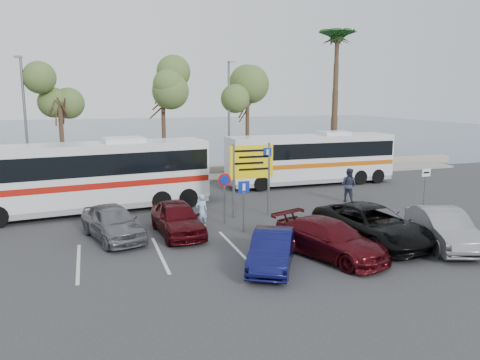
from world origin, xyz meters
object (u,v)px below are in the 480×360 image
object	(u,v)px
car_silver_b	(443,228)
car_silver_a	(113,222)
car_maroon	(330,239)
pedestrian_near	(202,211)
street_lamp_right	(229,114)
car_red	(177,218)
pedestrian_far	(349,185)
direction_sign	(252,167)
suv_black	(371,225)
car_blue	(272,249)
coach_bus_left	(89,179)
coach_bus_right	(310,160)
street_lamp_left	(25,116)

from	to	relation	value
car_silver_b	car_silver_a	bearing A→B (deg)	176.03
car_maroon	pedestrian_near	world-z (taller)	pedestrian_near
street_lamp_right	car_red	xyz separation A→B (m)	(-6.00, -12.20, -3.88)
car_maroon	pedestrian_far	distance (m)	9.44
direction_sign	pedestrian_far	bearing A→B (deg)	12.34
street_lamp_right	suv_black	xyz separation A→B (m)	(1.20, -15.74, -3.85)
car_blue	car_maroon	distance (m)	2.42
street_lamp_right	car_silver_b	bearing A→B (deg)	-78.06
coach_bus_left	car_silver_a	world-z (taller)	coach_bus_left
car_blue	coach_bus_right	bearing A→B (deg)	86.80
coach_bus_right	car_silver_a	size ratio (longest dim) A/B	2.67
direction_sign	car_silver_b	distance (m)	8.89
suv_black	street_lamp_left	bearing A→B (deg)	125.15
street_lamp_left	street_lamp_right	distance (m)	13.00
car_blue	pedestrian_near	size ratio (longest dim) A/B	2.48
street_lamp_right	car_silver_b	size ratio (longest dim) A/B	1.79
coach_bus_left	direction_sign	bearing A→B (deg)	-23.76
street_lamp_left	direction_sign	xyz separation A→B (m)	(11.00, -10.32, -2.17)
street_lamp_right	direction_sign	bearing A→B (deg)	-100.94
coach_bus_left	car_silver_b	world-z (taller)	coach_bus_left
direction_sign	pedestrian_near	distance (m)	3.48
car_maroon	car_silver_a	bearing A→B (deg)	126.81
coach_bus_right	street_lamp_left	bearing A→B (deg)	168.23
car_maroon	direction_sign	bearing A→B (deg)	76.01
coach_bus_left	car_maroon	distance (m)	12.79
coach_bus_right	car_silver_b	world-z (taller)	coach_bus_right
car_maroon	coach_bus_left	bearing A→B (deg)	109.53
street_lamp_right	car_silver_b	xyz separation A→B (m)	(3.60, -17.02, -3.86)
street_lamp_right	coach_bus_right	size ratio (longest dim) A/B	0.71
coach_bus_right	car_blue	world-z (taller)	coach_bus_right
car_maroon	suv_black	world-z (taller)	suv_black
suv_black	pedestrian_near	size ratio (longest dim) A/B	3.51
street_lamp_left	pedestrian_near	xyz separation A→B (m)	(8.20, -11.57, -3.83)
car_red	suv_black	size ratio (longest dim) A/B	0.77
street_lamp_left	car_blue	bearing A→B (deg)	-61.09
suv_black	pedestrian_far	distance (m)	7.42
suv_black	street_lamp_right	bearing A→B (deg)	87.46
car_silver_b	pedestrian_near	xyz separation A→B (m)	(-8.40, 5.45, 0.04)
coach_bus_right	car_red	world-z (taller)	coach_bus_right
direction_sign	suv_black	xyz separation A→B (m)	(3.20, -5.42, -1.68)
car_maroon	pedestrian_far	size ratio (longest dim) A/B	2.46
car_red	car_silver_b	bearing A→B (deg)	-30.63
car_blue	pedestrian_near	world-z (taller)	pedestrian_near
suv_black	car_silver_b	distance (m)	2.72
car_silver_a	street_lamp_left	bearing A→B (deg)	93.90
car_red	pedestrian_near	world-z (taller)	pedestrian_near
pedestrian_far	car_blue	bearing A→B (deg)	101.66
pedestrian_near	pedestrian_far	world-z (taller)	pedestrian_far
pedestrian_far	street_lamp_right	bearing A→B (deg)	-9.03
car_red	pedestrian_near	bearing A→B (deg)	23.76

